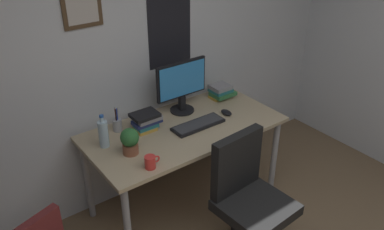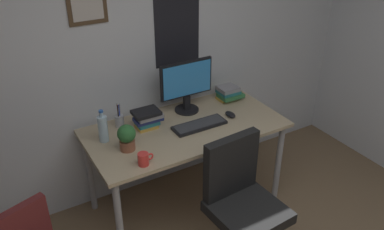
% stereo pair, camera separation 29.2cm
% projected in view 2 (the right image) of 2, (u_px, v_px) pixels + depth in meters
% --- Properties ---
extents(wall_back, '(4.40, 0.10, 2.60)m').
position_uv_depth(wall_back, '(134.00, 47.00, 3.14)').
color(wall_back, silver).
rests_on(wall_back, ground_plane).
extents(desk, '(1.54, 0.77, 0.76)m').
position_uv_depth(desk, '(186.00, 135.00, 3.18)').
color(desk, tan).
rests_on(desk, ground_plane).
extents(office_chair, '(0.56, 0.57, 0.95)m').
position_uv_depth(office_chair, '(241.00, 198.00, 2.75)').
color(office_chair, black).
rests_on(office_chair, ground_plane).
extents(monitor, '(0.46, 0.20, 0.43)m').
position_uv_depth(monitor, '(186.00, 84.00, 3.26)').
color(monitor, black).
rests_on(monitor, desk).
extents(keyboard, '(0.43, 0.15, 0.03)m').
position_uv_depth(keyboard, '(199.00, 125.00, 3.13)').
color(keyboard, black).
rests_on(keyboard, desk).
extents(computer_mouse, '(0.06, 0.11, 0.04)m').
position_uv_depth(computer_mouse, '(230.00, 114.00, 3.27)').
color(computer_mouse, black).
rests_on(computer_mouse, desk).
extents(water_bottle, '(0.07, 0.07, 0.25)m').
position_uv_depth(water_bottle, '(103.00, 128.00, 2.91)').
color(water_bottle, silver).
rests_on(water_bottle, desk).
extents(coffee_mug_near, '(0.11, 0.07, 0.09)m').
position_uv_depth(coffee_mug_near, '(144.00, 159.00, 2.68)').
color(coffee_mug_near, red).
rests_on(coffee_mug_near, desk).
extents(potted_plant, '(0.13, 0.13, 0.20)m').
position_uv_depth(potted_plant, '(127.00, 137.00, 2.81)').
color(potted_plant, brown).
rests_on(potted_plant, desk).
extents(pen_cup, '(0.07, 0.07, 0.20)m').
position_uv_depth(pen_cup, '(120.00, 120.00, 3.11)').
color(pen_cup, '#9EA0A5').
rests_on(pen_cup, desk).
extents(book_stack_left, '(0.22, 0.17, 0.15)m').
position_uv_depth(book_stack_left, '(147.00, 118.00, 3.09)').
color(book_stack_left, gold).
rests_on(book_stack_left, desk).
extents(book_stack_right, '(0.21, 0.17, 0.12)m').
position_uv_depth(book_stack_right, '(229.00, 93.00, 3.52)').
color(book_stack_right, gold).
rests_on(book_stack_right, desk).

